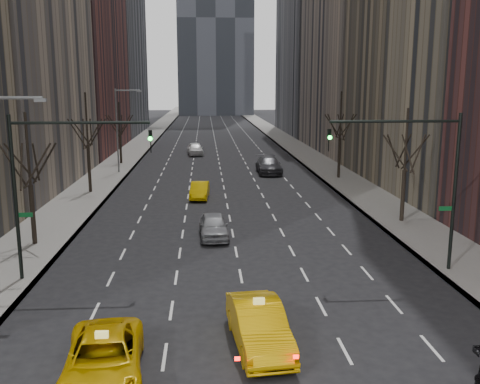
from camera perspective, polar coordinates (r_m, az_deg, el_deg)
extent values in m
cube|color=slate|center=(84.78, -10.90, 4.74)|extent=(4.50, 320.00, 0.15)
cube|color=slate|center=(85.27, 5.72, 4.92)|extent=(4.50, 320.00, 0.15)
cylinder|color=black|center=(34.07, -21.23, -2.25)|extent=(0.28, 0.28, 3.57)
cylinder|color=black|center=(33.43, -21.71, 4.28)|extent=(0.16, 0.16, 4.25)
cylinder|color=black|center=(34.29, -20.94, 2.98)|extent=(0.42, 1.80, 2.52)
cylinder|color=black|center=(33.58, -20.13, 2.88)|extent=(1.74, 0.72, 2.52)
cylinder|color=black|center=(32.82, -20.79, 2.65)|extent=(1.46, 1.25, 2.52)
cylinder|color=black|center=(32.79, -22.29, 2.54)|extent=(0.42, 1.80, 2.52)
cylinder|color=black|center=(33.52, -23.06, 2.65)|extent=(1.74, 0.72, 2.52)
cylinder|color=black|center=(34.26, -22.37, 2.87)|extent=(1.46, 1.25, 2.52)
cylinder|color=black|center=(49.24, -15.77, 2.32)|extent=(0.28, 0.28, 3.99)
cylinder|color=black|center=(48.79, -16.05, 7.40)|extent=(0.16, 0.16, 4.75)
cylinder|color=black|center=(49.66, -15.60, 6.15)|extent=(0.42, 1.80, 2.52)
cylinder|color=black|center=(48.99, -14.98, 6.12)|extent=(1.74, 0.72, 2.52)
cylinder|color=black|center=(48.19, -15.34, 6.02)|extent=(1.46, 1.25, 2.52)
cylinder|color=black|center=(48.08, -16.36, 5.96)|extent=(0.42, 1.80, 2.52)
cylinder|color=black|center=(48.76, -16.98, 5.99)|extent=(1.74, 0.72, 2.52)
cylinder|color=black|center=(49.55, -16.59, 6.09)|extent=(1.46, 1.25, 2.52)
cylinder|color=black|center=(66.84, -12.61, 4.47)|extent=(0.28, 0.28, 3.36)
cylinder|color=black|center=(66.52, -12.75, 7.61)|extent=(0.16, 0.16, 4.00)
cylinder|color=black|center=(67.38, -12.49, 7.01)|extent=(0.42, 1.80, 2.52)
cylinder|color=black|center=(66.74, -11.99, 6.99)|extent=(1.74, 0.72, 2.52)
cylinder|color=black|center=(65.92, -12.23, 6.93)|extent=(1.46, 1.25, 2.52)
cylinder|color=black|center=(65.76, -12.96, 6.89)|extent=(0.42, 1.80, 2.52)
cylinder|color=black|center=(66.41, -13.46, 6.91)|extent=(1.74, 0.72, 2.52)
cylinder|color=black|center=(67.22, -13.21, 6.97)|extent=(1.46, 1.25, 2.52)
cylinder|color=black|center=(38.88, 16.98, -0.37)|extent=(0.28, 0.28, 3.57)
cylinder|color=black|center=(38.32, 17.32, 5.37)|extent=(0.16, 0.16, 4.25)
cylinder|color=black|center=(39.25, 17.01, 4.20)|extent=(0.42, 1.80, 2.52)
cylinder|color=black|center=(38.98, 18.20, 4.08)|extent=(1.74, 0.72, 2.52)
cylinder|color=black|center=(38.15, 18.46, 3.92)|extent=(1.46, 1.25, 2.52)
cylinder|color=black|center=(37.58, 17.48, 3.88)|extent=(0.42, 1.80, 2.52)
cylinder|color=black|center=(37.86, 16.25, 4.00)|extent=(1.74, 0.72, 2.52)
cylinder|color=black|center=(38.70, 16.04, 4.16)|extent=(1.46, 1.25, 2.52)
cylinder|color=black|center=(55.81, 10.53, 3.57)|extent=(0.28, 0.28, 3.99)
cylinder|color=black|center=(55.40, 10.70, 8.05)|extent=(0.16, 0.16, 4.75)
cylinder|color=black|center=(56.33, 10.59, 6.94)|extent=(0.42, 1.80, 2.52)
cylinder|color=black|center=(55.96, 11.39, 6.88)|extent=(1.74, 0.72, 2.52)
cylinder|color=black|center=(55.11, 11.46, 6.81)|extent=(1.46, 1.25, 2.52)
cylinder|color=black|center=(54.62, 10.72, 6.80)|extent=(0.42, 1.80, 2.52)
cylinder|color=black|center=(55.00, 9.91, 6.86)|extent=(1.74, 0.72, 2.52)
cylinder|color=black|center=(55.85, 9.85, 6.93)|extent=(1.46, 1.25, 2.52)
cylinder|color=black|center=(27.68, -22.83, -0.67)|extent=(0.18, 0.18, 8.00)
cylinder|color=black|center=(26.31, -16.69, 7.09)|extent=(6.50, 0.14, 0.14)
imported|color=black|center=(25.86, -9.51, 5.34)|extent=(0.18, 0.22, 1.10)
sphere|color=#0CFF33|center=(25.67, -9.56, 5.63)|extent=(0.20, 0.20, 0.20)
cube|color=#0C5926|center=(27.71, -21.93, -2.28)|extent=(0.70, 0.04, 0.22)
cylinder|color=black|center=(28.98, 21.91, -0.09)|extent=(0.18, 0.18, 8.00)
cylinder|color=black|center=(27.28, 16.25, 7.25)|extent=(6.50, 0.14, 0.14)
imported|color=black|center=(26.42, 9.47, 5.47)|extent=(0.18, 0.22, 1.10)
sphere|color=#0CFF33|center=(26.24, 9.57, 5.75)|extent=(0.20, 0.20, 0.20)
cube|color=#0C5926|center=(28.97, 21.08, -1.65)|extent=(0.70, 0.04, 0.22)
cylinder|color=slate|center=(24.98, -23.19, 9.22)|extent=(2.60, 0.14, 0.14)
cube|color=slate|center=(24.62, -20.51, 9.17)|extent=(0.50, 0.22, 0.15)
cylinder|color=slate|center=(59.56, -12.98, 6.37)|extent=(0.16, 0.16, 9.00)
cylinder|color=slate|center=(59.17, -11.91, 10.56)|extent=(2.60, 0.14, 0.14)
cube|color=slate|center=(59.02, -10.73, 10.51)|extent=(0.50, 0.22, 0.15)
imported|color=#D5A304|center=(18.67, -14.34, -16.90)|extent=(3.00, 5.60, 1.50)
imported|color=#DA9F04|center=(20.18, 2.02, -14.03)|extent=(2.28, 5.21, 1.66)
imported|color=gray|center=(33.88, -2.84, -3.62)|extent=(1.95, 4.47, 1.50)
imported|color=yellow|center=(45.67, -4.31, 0.19)|extent=(1.75, 4.28, 1.38)
imported|color=#313036|center=(58.65, 3.08, 2.88)|extent=(2.54, 6.19, 1.79)
imported|color=white|center=(74.39, -4.80, 4.62)|extent=(2.50, 5.22, 1.72)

